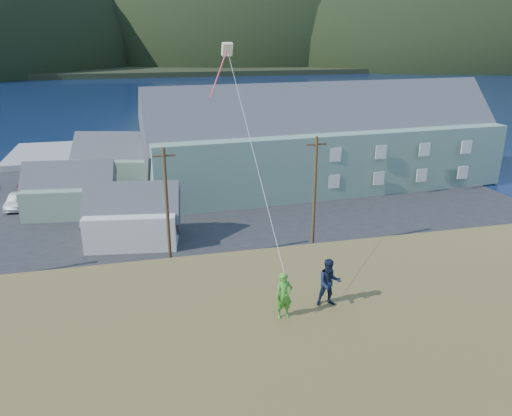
# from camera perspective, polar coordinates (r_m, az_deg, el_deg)

# --- Properties ---
(ground) EXTENTS (900.00, 900.00, 0.00)m
(ground) POSITION_cam_1_polar(r_m,az_deg,el_deg) (36.65, -9.31, -7.64)
(ground) COLOR #0A1638
(ground) RESTS_ON ground
(grass_strip) EXTENTS (110.00, 8.00, 0.10)m
(grass_strip) POSITION_cam_1_polar(r_m,az_deg,el_deg) (34.85, -9.03, -9.03)
(grass_strip) COLOR #4C3D19
(grass_strip) RESTS_ON ground
(waterfront_lot) EXTENTS (72.00, 36.00, 0.12)m
(waterfront_lot) POSITION_cam_1_polar(r_m,az_deg,el_deg) (52.36, -10.89, 0.73)
(waterfront_lot) COLOR #28282B
(waterfront_lot) RESTS_ON ground
(wharf) EXTENTS (26.00, 14.00, 0.90)m
(wharf) POSITION_cam_1_polar(r_m,az_deg,el_deg) (74.54, -16.58, 6.15)
(wharf) COLOR gray
(wharf) RESTS_ON ground
(far_shore) EXTENTS (900.00, 320.00, 2.00)m
(far_shore) POSITION_cam_1_polar(r_m,az_deg,el_deg) (363.01, -13.92, 16.40)
(far_shore) COLOR black
(far_shore) RESTS_ON ground
(far_hills) EXTENTS (760.00, 265.00, 143.00)m
(far_hills) POSITION_cam_1_polar(r_m,az_deg,el_deg) (314.63, -7.10, 16.61)
(far_hills) COLOR black
(far_hills) RESTS_ON ground
(lodge) EXTENTS (39.95, 13.27, 13.85)m
(lodge) POSITION_cam_1_polar(r_m,az_deg,el_deg) (56.35, 7.86, 7.76)
(lodge) COLOR gray
(lodge) RESTS_ON waterfront_lot
(shed_palegreen_near) EXTENTS (8.99, 6.20, 6.11)m
(shed_palegreen_near) POSITION_cam_1_polar(r_m,az_deg,el_deg) (50.63, -20.51, 1.86)
(shed_palegreen_near) COLOR gray
(shed_palegreen_near) RESTS_ON waterfront_lot
(shed_white) EXTENTS (8.29, 6.09, 6.09)m
(shed_white) POSITION_cam_1_polar(r_m,az_deg,el_deg) (42.01, -13.91, -0.88)
(shed_white) COLOR silver
(shed_white) RESTS_ON waterfront_lot
(shed_palegreen_far) EXTENTS (12.06, 8.72, 7.31)m
(shed_palegreen_far) POSITION_cam_1_polar(r_m,az_deg,el_deg) (58.48, -14.92, 5.18)
(shed_palegreen_far) COLOR gray
(shed_palegreen_far) RESTS_ON waterfront_lot
(utility_poles) EXTENTS (28.50, 0.24, 9.19)m
(utility_poles) POSITION_cam_1_polar(r_m,az_deg,el_deg) (36.16, -13.26, -0.23)
(utility_poles) COLOR #47331E
(utility_poles) RESTS_ON waterfront_lot
(parked_cars) EXTENTS (23.00, 12.50, 1.58)m
(parked_cars) POSITION_cam_1_polar(r_m,az_deg,el_deg) (56.64, -20.54, 2.09)
(parked_cars) COLOR #37638B
(parked_cars) RESTS_ON waterfront_lot
(kite_flyer_green) EXTENTS (0.63, 0.43, 1.65)m
(kite_flyer_green) POSITION_cam_1_polar(r_m,az_deg,el_deg) (17.29, 3.22, -9.97)
(kite_flyer_green) COLOR green
(kite_flyer_green) RESTS_ON hillside
(kite_flyer_navy) EXTENTS (0.96, 0.80, 1.79)m
(kite_flyer_navy) POSITION_cam_1_polar(r_m,az_deg,el_deg) (18.14, 8.37, -8.44)
(kite_flyer_navy) COLOR #141F37
(kite_flyer_navy) RESTS_ON hillside
(kite_rig) EXTENTS (0.87, 4.48, 10.97)m
(kite_rig) POSITION_cam_1_polar(r_m,az_deg,el_deg) (22.92, -3.36, 16.97)
(kite_rig) COLOR #F5EFBA
(kite_rig) RESTS_ON ground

